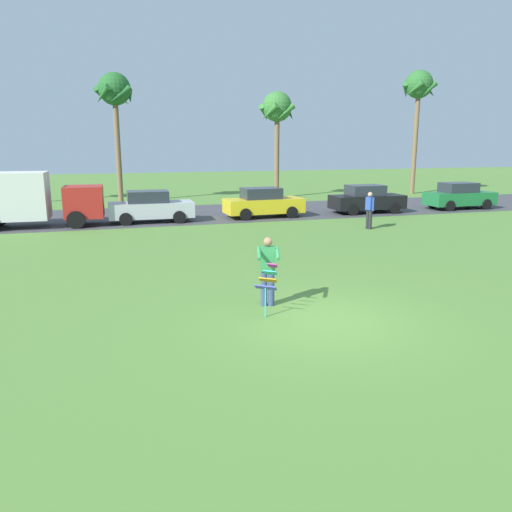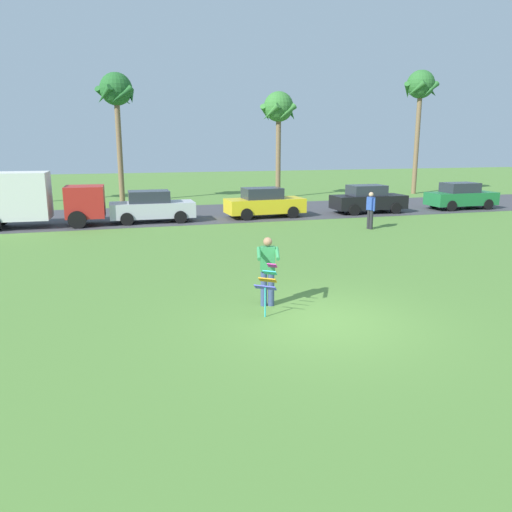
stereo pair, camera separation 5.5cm
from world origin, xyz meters
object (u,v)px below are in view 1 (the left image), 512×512
at_px(parked_car_silver, 151,207).
at_px(palm_tree_far_left, 419,90).
at_px(parked_truck_red_cab, 19,198).
at_px(parked_car_green, 459,196).
at_px(person_walker_near, 369,209).
at_px(palm_tree_centre_far, 277,111).
at_px(person_kite_flyer, 268,269).
at_px(parked_car_yellow, 263,203).
at_px(kite_held, 268,282).
at_px(parked_car_black, 367,199).
at_px(palm_tree_right_near, 115,95).

bearing_deg(parked_car_silver, palm_tree_far_left, 23.21).
height_order(parked_truck_red_cab, palm_tree_far_left, palm_tree_far_left).
bearing_deg(parked_car_green, person_walker_near, -150.63).
bearing_deg(palm_tree_centre_far, parked_car_silver, -137.07).
distance_m(person_kite_flyer, parked_truck_red_cab, 16.43).
bearing_deg(parked_truck_red_cab, parked_car_yellow, -0.00).
distance_m(parked_car_green, palm_tree_centre_far, 13.74).
bearing_deg(parked_truck_red_cab, palm_tree_far_left, 18.47).
xyz_separation_m(parked_car_silver, palm_tree_far_left, (21.32, 9.14, 7.10)).
relative_size(kite_held, parked_car_green, 0.28).
height_order(parked_car_silver, palm_tree_far_left, palm_tree_far_left).
xyz_separation_m(parked_car_silver, parked_car_black, (12.24, -0.00, 0.00)).
relative_size(parked_truck_red_cab, parked_car_silver, 1.60).
relative_size(parked_car_yellow, palm_tree_centre_far, 0.57).
bearing_deg(palm_tree_far_left, person_walker_near, -129.55).
bearing_deg(palm_tree_far_left, person_kite_flyer, -129.86).
xyz_separation_m(person_kite_flyer, palm_tree_far_left, (19.81, 23.73, 6.92)).
bearing_deg(parked_car_silver, palm_tree_right_near, 96.75).
distance_m(person_kite_flyer, parked_car_silver, 14.67).
relative_size(palm_tree_right_near, palm_tree_centre_far, 1.12).
height_order(person_kite_flyer, palm_tree_centre_far, palm_tree_centre_far).
height_order(parked_truck_red_cab, palm_tree_centre_far, palm_tree_centre_far).
height_order(person_kite_flyer, parked_car_green, person_kite_flyer).
height_order(parked_car_black, parked_car_green, same).
relative_size(parked_car_black, person_walker_near, 2.43).
xyz_separation_m(parked_truck_red_cab, person_walker_near, (15.66, -5.03, -0.48)).
relative_size(parked_car_silver, palm_tree_right_near, 0.50).
distance_m(parked_car_black, palm_tree_right_near, 17.62).
height_order(parked_truck_red_cab, parked_car_silver, parked_truck_red_cab).
bearing_deg(parked_truck_red_cab, person_kite_flyer, -62.61).
relative_size(parked_car_yellow, parked_car_green, 1.01).
relative_size(parked_truck_red_cab, palm_tree_centre_far, 0.90).
relative_size(parked_car_silver, parked_car_black, 1.00).
height_order(parked_car_silver, palm_tree_centre_far, palm_tree_centre_far).
height_order(parked_car_yellow, palm_tree_far_left, palm_tree_far_left).
xyz_separation_m(palm_tree_right_near, palm_tree_centre_far, (11.08, -0.36, -0.85)).
distance_m(parked_car_silver, palm_tree_centre_far, 14.61).
height_order(person_kite_flyer, palm_tree_right_near, palm_tree_right_near).
distance_m(parked_car_green, palm_tree_far_left, 11.90).
distance_m(kite_held, parked_car_black, 18.75).
distance_m(parked_truck_red_cab, palm_tree_far_left, 29.57).
bearing_deg(person_walker_near, parked_car_green, 29.37).
distance_m(parked_car_silver, parked_car_yellow, 5.99).
xyz_separation_m(kite_held, parked_car_silver, (-1.30, 15.23, -0.03)).
distance_m(person_kite_flyer, parked_car_black, 18.11).
height_order(kite_held, palm_tree_right_near, palm_tree_right_near).
bearing_deg(parked_car_green, palm_tree_centre_far, 132.98).
bearing_deg(palm_tree_right_near, parked_car_silver, -83.25).
distance_m(parked_truck_red_cab, parked_car_yellow, 12.06).
bearing_deg(parked_car_black, kite_held, -125.70).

